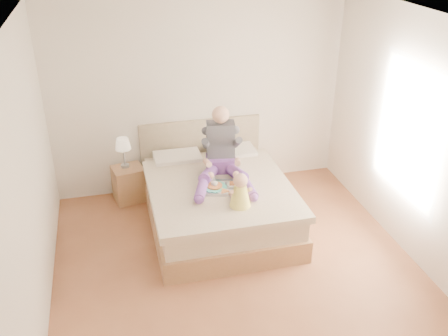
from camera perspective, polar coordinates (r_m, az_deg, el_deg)
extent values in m
cube|color=brown|center=(5.65, 1.71, -11.77)|extent=(4.00, 4.20, 0.01)
cube|color=white|center=(4.47, 2.21, 16.17)|extent=(4.00, 4.20, 0.02)
cube|color=beige|center=(6.80, -2.88, 8.32)|extent=(4.00, 0.02, 2.70)
cube|color=beige|center=(3.29, 12.17, -15.73)|extent=(4.00, 0.02, 2.70)
cube|color=beige|center=(4.82, -21.62, -2.08)|extent=(0.02, 4.20, 2.70)
cube|color=beige|center=(5.74, 21.56, 2.66)|extent=(0.02, 4.20, 2.70)
cube|color=white|center=(5.86, 20.46, 3.89)|extent=(0.02, 1.30, 1.60)
cube|color=#F8E9CB|center=(5.86, 20.42, 3.89)|extent=(0.01, 1.18, 1.48)
cube|color=olive|center=(6.37, -0.70, -5.18)|extent=(1.68, 2.13, 0.28)
cube|color=beige|center=(6.23, -0.72, -3.17)|extent=(1.60, 2.05, 0.24)
cube|color=beige|center=(6.02, -0.40, -2.52)|extent=(1.70, 1.80, 0.09)
cube|color=white|center=(6.72, -5.34, 0.98)|extent=(0.62, 0.40, 0.14)
cube|color=white|center=(6.86, 0.94, 1.66)|extent=(0.62, 0.40, 0.14)
cube|color=gray|center=(7.11, -2.70, 1.81)|extent=(1.70, 0.08, 1.00)
cube|color=olive|center=(6.94, -10.81, -1.77)|extent=(0.46, 0.43, 0.49)
cylinder|color=silver|center=(6.85, -11.25, 0.27)|extent=(0.11, 0.11, 0.04)
cylinder|color=silver|center=(6.79, -11.35, 1.28)|extent=(0.02, 0.02, 0.23)
cone|color=#FBE8C5|center=(6.71, -11.50, 2.74)|extent=(0.20, 0.20, 0.15)
cube|color=#63378B|center=(6.35, -0.35, 0.54)|extent=(0.41, 0.35, 0.17)
cube|color=#35343B|center=(6.28, -0.40, 3.24)|extent=(0.38, 0.27, 0.47)
sphere|color=#E8B091|center=(6.12, -0.39, 6.12)|extent=(0.21, 0.21, 0.21)
cylinder|color=#63378B|center=(6.14, -1.64, -0.57)|extent=(0.37, 0.51, 0.21)
cylinder|color=#63378B|center=(5.82, -2.58, -2.44)|extent=(0.26, 0.46, 0.12)
sphere|color=#63378B|center=(5.64, -2.89, -3.61)|extent=(0.11, 0.11, 0.11)
cylinder|color=#35343B|center=(6.14, -2.12, 2.82)|extent=(0.16, 0.30, 0.24)
cylinder|color=#E8B091|center=(6.05, -1.92, 0.59)|extent=(0.09, 0.30, 0.16)
sphere|color=#E8B091|center=(5.96, -1.55, -0.86)|extent=(0.09, 0.09, 0.09)
cylinder|color=#63378B|center=(6.16, 1.25, -0.46)|extent=(0.24, 0.52, 0.21)
cylinder|color=#63378B|center=(5.86, 2.74, -2.23)|extent=(0.13, 0.45, 0.12)
sphere|color=#63378B|center=(5.69, 3.39, -3.36)|extent=(0.11, 0.11, 0.11)
cylinder|color=#35343B|center=(6.16, 1.50, 2.94)|extent=(0.10, 0.29, 0.24)
cylinder|color=#E8B091|center=(6.07, 1.57, 0.72)|extent=(0.15, 0.31, 0.16)
sphere|color=#E8B091|center=(5.98, 1.42, -0.75)|extent=(0.09, 0.09, 0.09)
cube|color=silver|center=(5.95, -0.15, -2.35)|extent=(0.55, 0.48, 0.01)
cylinder|color=#43C3B1|center=(5.95, -1.09, -2.18)|extent=(0.28, 0.28, 0.02)
cylinder|color=#D88448|center=(5.94, -1.09, -2.03)|extent=(0.19, 0.19, 0.02)
cylinder|color=white|center=(6.05, -1.59, -1.24)|extent=(0.08, 0.08, 0.09)
torus|color=white|center=(6.05, -1.12, -1.23)|extent=(0.03, 0.07, 0.06)
cylinder|color=brown|center=(6.03, -1.59, -0.87)|extent=(0.07, 0.07, 0.01)
cylinder|color=white|center=(6.01, 1.04, -1.89)|extent=(0.15, 0.15, 0.01)
cube|color=#D88448|center=(6.00, 1.05, -1.77)|extent=(0.10, 0.10, 0.02)
cylinder|color=white|center=(5.85, 0.03, -2.77)|extent=(0.15, 0.15, 0.01)
ellipsoid|color=red|center=(5.84, 0.25, -2.68)|extent=(0.04, 0.03, 0.01)
cylinder|color=white|center=(5.97, 1.69, -1.51)|extent=(0.07, 0.07, 0.12)
cylinder|color=orange|center=(5.97, 1.69, -1.53)|extent=(0.07, 0.07, 0.12)
cylinder|color=white|center=(5.84, 1.40, -2.66)|extent=(0.07, 0.07, 0.04)
cylinder|color=#401409|center=(5.84, 1.40, -2.67)|extent=(0.06, 0.06, 0.03)
cone|color=#FFF050|center=(5.56, 1.86, -3.15)|extent=(0.24, 0.24, 0.26)
sphere|color=#E8B091|center=(5.47, 1.89, -1.43)|extent=(0.16, 0.16, 0.16)
cylinder|color=#E8B091|center=(5.70, 1.05, -3.37)|extent=(0.07, 0.19, 0.06)
sphere|color=#E8B091|center=(5.77, 0.74, -2.93)|extent=(0.05, 0.05, 0.05)
cylinder|color=#E8B091|center=(5.52, 0.90, -2.79)|extent=(0.07, 0.14, 0.11)
cylinder|color=#E8B091|center=(5.72, 1.92, -3.24)|extent=(0.09, 0.19, 0.06)
sphere|color=#E8B091|center=(5.79, 1.69, -2.79)|extent=(0.05, 0.05, 0.05)
cylinder|color=#E8B091|center=(5.57, 2.78, -2.52)|extent=(0.08, 0.14, 0.11)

